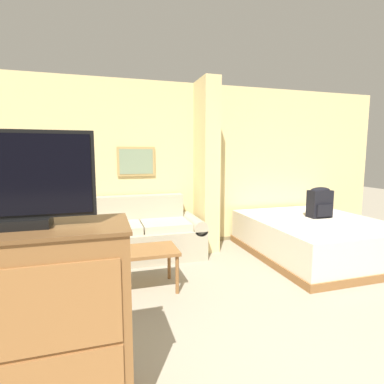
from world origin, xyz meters
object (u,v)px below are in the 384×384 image
couch (141,235)px  tv_dresser (33,328)px  coffee_table (145,254)px  backpack (320,202)px  table_lamp (58,200)px  tv (23,180)px  bed (314,237)px

couch → tv_dresser: tv_dresser is taller
coffee_table → backpack: 2.78m
table_lamp → tv: tv is taller
backpack → tv: bearing=-150.3°
table_lamp → coffee_table: bearing=-45.9°
table_lamp → tv_dresser: size_ratio=0.42×
table_lamp → backpack: size_ratio=1.01×
tv_dresser → backpack: tv_dresser is taller
coffee_table → table_lamp: (-0.98, 1.01, 0.49)m
tv_dresser → tv: 0.80m
couch → tv: size_ratio=2.52×
couch → table_lamp: size_ratio=3.83×
tv_dresser → tv: (0.00, 0.00, 0.80)m
coffee_table → tv: bearing=-118.4°
tv → backpack: bearing=29.7°
table_lamp → tv_dresser: (0.18, -2.49, -0.33)m
couch → backpack: (2.61, -0.57, 0.46)m
coffee_table → backpack: bearing=10.9°
tv_dresser → tv: size_ratio=1.58×
couch → backpack: bearing=-12.4°
coffee_table → table_lamp: 1.50m
couch → tv_dresser: size_ratio=1.59×
tv_dresser → backpack: (3.50, 2.00, 0.22)m
couch → tv_dresser: bearing=-109.1°
tv → backpack: tv is taller
tv → backpack: (3.50, 2.00, -0.58)m
bed → tv_dresser: bearing=-150.3°
table_lamp → bed: bearing=-9.3°
coffee_table → table_lamp: table_lamp is taller
tv → coffee_table: bearing=61.6°
couch → tv: (-0.89, -2.57, 1.05)m
coffee_table → backpack: size_ratio=1.55×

